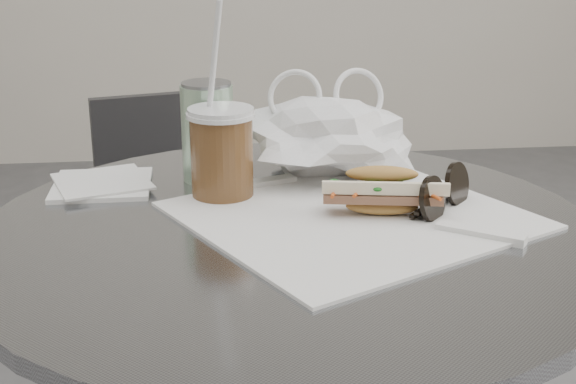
{
  "coord_description": "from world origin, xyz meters",
  "views": [
    {
      "loc": [
        -0.1,
        -0.69,
        1.1
      ],
      "look_at": [
        -0.0,
        0.18,
        0.79
      ],
      "focal_mm": 50.0,
      "sensor_mm": 36.0,
      "label": 1
    }
  ],
  "objects": [
    {
      "name": "chair_far",
      "position": [
        -0.15,
        0.87,
        0.33
      ],
      "size": [
        0.39,
        0.42,
        0.74
      ],
      "rotation": [
        0.0,
        0.0,
        3.39
      ],
      "color": "#313133",
      "rests_on": "ground"
    },
    {
      "name": "sandwich_paper",
      "position": [
        0.08,
        0.23,
        0.74
      ],
      "size": [
        0.5,
        0.49,
        0.0
      ],
      "primitive_type": "cube",
      "rotation": [
        0.0,
        0.0,
        0.49
      ],
      "color": "white",
      "rests_on": "cafe_table"
    },
    {
      "name": "banh_mi",
      "position": [
        0.12,
        0.22,
        0.77
      ],
      "size": [
        0.19,
        0.1,
        0.06
      ],
      "rotation": [
        0.0,
        0.0,
        -0.17
      ],
      "color": "#B89145",
      "rests_on": "sandwich_paper"
    },
    {
      "name": "iced_coffee",
      "position": [
        -0.08,
        0.32,
        0.8
      ],
      "size": [
        0.09,
        0.09,
        0.26
      ],
      "color": "brown",
      "rests_on": "cafe_table"
    },
    {
      "name": "sunglasses",
      "position": [
        0.2,
        0.23,
        0.76
      ],
      "size": [
        0.1,
        0.11,
        0.06
      ],
      "rotation": [
        0.0,
        0.0,
        0.83
      ],
      "color": "black",
      "rests_on": "cafe_table"
    },
    {
      "name": "plastic_bag",
      "position": [
        0.08,
        0.38,
        0.8
      ],
      "size": [
        0.23,
        0.18,
        0.11
      ],
      "primitive_type": null,
      "rotation": [
        0.0,
        0.0,
        -0.04
      ],
      "color": "white",
      "rests_on": "cafe_table"
    },
    {
      "name": "napkin_stack",
      "position": [
        -0.24,
        0.38,
        0.74
      ],
      "size": [
        0.15,
        0.15,
        0.01
      ],
      "color": "white",
      "rests_on": "cafe_table"
    },
    {
      "name": "drink_can",
      "position": [
        -0.09,
        0.4,
        0.81
      ],
      "size": [
        0.07,
        0.07,
        0.14
      ],
      "color": "#538E5A",
      "rests_on": "cafe_table"
    }
  ]
}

